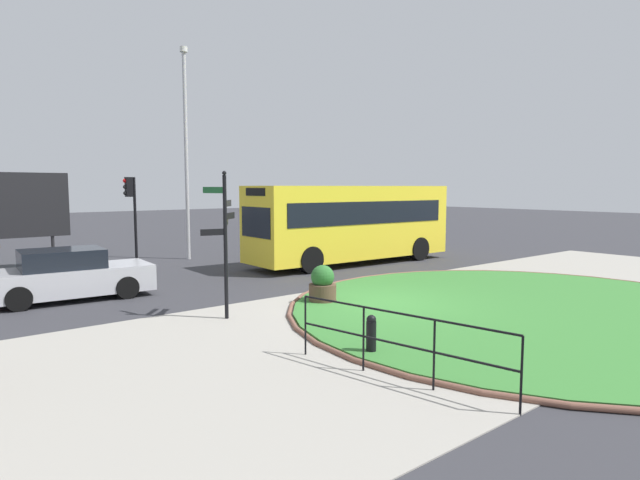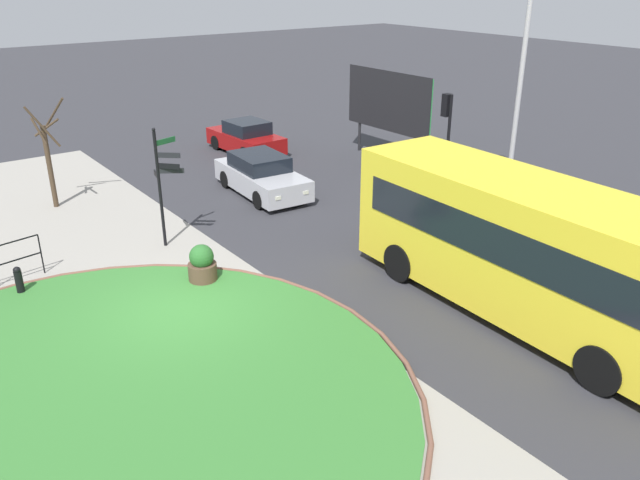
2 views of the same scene
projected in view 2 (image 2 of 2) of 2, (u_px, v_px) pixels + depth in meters
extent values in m
plane|color=#333338|center=(182.00, 312.00, 15.10)|extent=(120.00, 120.00, 0.00)
cube|color=#9E998E|center=(112.00, 335.00, 14.17)|extent=(32.00, 8.63, 0.02)
cylinder|color=#387A33|center=(93.00, 411.00, 11.68)|extent=(12.09, 12.09, 0.10)
torus|color=brown|center=(93.00, 410.00, 11.68)|extent=(12.40, 12.40, 0.11)
cylinder|color=black|center=(160.00, 191.00, 18.02)|extent=(0.09, 0.09, 3.42)
sphere|color=black|center=(154.00, 130.00, 17.32)|extent=(0.10, 0.10, 0.10)
cube|color=#195128|center=(166.00, 141.00, 17.76)|extent=(0.22, 0.65, 0.15)
cube|color=black|center=(169.00, 155.00, 17.58)|extent=(0.44, 0.50, 0.15)
cube|color=black|center=(169.00, 166.00, 17.66)|extent=(0.48, 0.44, 0.15)
cube|color=black|center=(172.00, 171.00, 17.81)|extent=(0.40, 0.59, 0.15)
cube|color=black|center=(156.00, 175.00, 18.13)|extent=(0.54, 0.15, 0.15)
cylinder|color=black|center=(20.00, 283.00, 15.76)|extent=(0.19, 0.19, 0.66)
sphere|color=black|center=(17.00, 270.00, 15.62)|extent=(0.18, 0.18, 0.18)
cylinder|color=black|center=(41.00, 254.00, 16.79)|extent=(0.04, 0.04, 1.13)
cube|color=yellow|center=(525.00, 246.00, 14.40)|extent=(9.09, 2.76, 2.91)
cube|color=black|center=(489.00, 242.00, 13.60)|extent=(7.92, 0.30, 0.88)
cube|color=black|center=(561.00, 218.00, 14.88)|extent=(7.92, 0.30, 0.88)
cube|color=black|center=(395.00, 188.00, 17.76)|extent=(0.09, 2.00, 1.10)
cube|color=black|center=(396.00, 150.00, 17.33)|extent=(0.07, 1.34, 0.28)
cylinder|color=black|center=(400.00, 262.00, 16.49)|extent=(1.01, 0.34, 1.00)
cylinder|color=black|center=(461.00, 243.00, 17.65)|extent=(1.01, 0.34, 1.00)
cylinder|color=black|center=(600.00, 369.00, 12.12)|extent=(1.01, 0.34, 1.00)
cube|color=maroon|center=(246.00, 141.00, 27.92)|extent=(3.97, 1.86, 0.70)
cube|color=black|center=(247.00, 127.00, 27.56)|extent=(1.77, 1.58, 0.55)
cube|color=#EAEACC|center=(213.00, 133.00, 29.02)|extent=(0.03, 0.20, 0.12)
cube|color=#EAEACC|center=(232.00, 130.00, 29.61)|extent=(0.03, 0.20, 0.12)
cylinder|color=black|center=(217.00, 143.00, 28.42)|extent=(0.65, 0.24, 0.64)
cylinder|color=black|center=(246.00, 137.00, 29.32)|extent=(0.65, 0.24, 0.64)
cylinder|color=black|center=(246.00, 154.00, 26.68)|extent=(0.65, 0.24, 0.64)
cylinder|color=black|center=(276.00, 148.00, 27.58)|extent=(0.65, 0.24, 0.64)
cube|color=#B7B7BC|center=(262.00, 179.00, 22.78)|extent=(4.44, 2.09, 0.73)
cube|color=black|center=(259.00, 161.00, 22.67)|extent=(2.21, 1.71, 0.52)
cube|color=#EAEACC|center=(306.00, 193.00, 21.34)|extent=(0.03, 0.20, 0.12)
cube|color=#EAEACC|center=(278.00, 198.00, 20.82)|extent=(0.03, 0.20, 0.12)
cylinder|color=black|center=(301.00, 192.00, 22.22)|extent=(0.65, 0.27, 0.64)
cylinder|color=black|center=(259.00, 200.00, 21.43)|extent=(0.65, 0.27, 0.64)
cylinder|color=black|center=(265.00, 172.00, 24.31)|extent=(0.65, 0.27, 0.64)
cylinder|color=black|center=(226.00, 179.00, 23.52)|extent=(0.65, 0.27, 0.64)
cylinder|color=black|center=(448.00, 145.00, 22.38)|extent=(0.11, 0.11, 3.54)
cube|color=black|center=(447.00, 105.00, 22.00)|extent=(0.27, 0.27, 0.78)
sphere|color=red|center=(444.00, 97.00, 22.01)|extent=(0.16, 0.16, 0.16)
sphere|color=black|center=(443.00, 104.00, 22.11)|extent=(0.16, 0.16, 0.16)
sphere|color=black|center=(443.00, 111.00, 22.20)|extent=(0.16, 0.16, 0.16)
cylinder|color=#B7B7BC|center=(521.00, 77.00, 19.75)|extent=(0.16, 0.16, 8.81)
cylinder|color=black|center=(360.00, 123.00, 27.96)|extent=(0.12, 0.12, 2.47)
cylinder|color=black|center=(418.00, 139.00, 25.37)|extent=(0.12, 0.12, 2.47)
cube|color=green|center=(389.00, 101.00, 26.17)|extent=(4.73, 0.19, 2.34)
cube|color=black|center=(387.00, 101.00, 26.13)|extent=(4.83, 0.10, 2.44)
cylinder|color=brown|center=(203.00, 273.00, 16.41)|extent=(0.74, 0.74, 0.55)
sphere|color=#286028|center=(201.00, 256.00, 16.22)|extent=(0.63, 0.63, 0.63)
cylinder|color=#423323|center=(50.00, 167.00, 21.18)|extent=(0.17, 0.17, 2.81)
cylinder|color=#423323|center=(39.00, 131.00, 20.50)|extent=(0.43, 0.35, 0.86)
cylinder|color=#423323|center=(47.00, 127.00, 21.06)|extent=(0.49, 0.79, 0.61)
cylinder|color=#423323|center=(42.00, 127.00, 20.24)|extent=(0.30, 0.91, 1.38)
cylinder|color=#423323|center=(54.00, 113.00, 20.92)|extent=(1.03, 0.53, 1.11)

